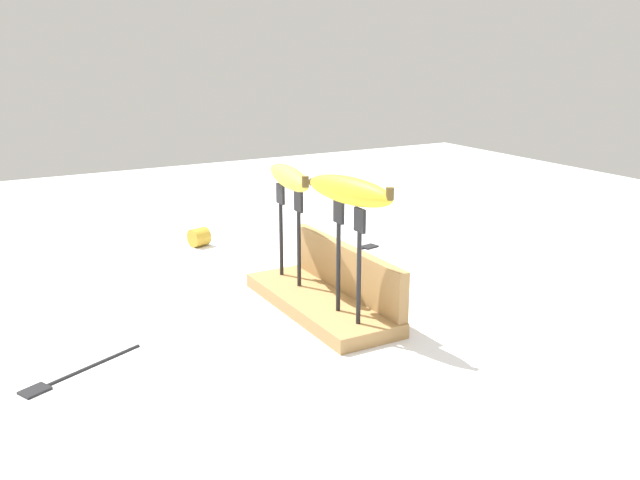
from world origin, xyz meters
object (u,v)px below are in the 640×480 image
at_px(fork_stand_right, 349,251).
at_px(fork_fallen_far, 354,250).
at_px(banana_raised_left, 289,177).
at_px(fork_fallen_near, 68,375).
at_px(fork_stand_left, 290,225).
at_px(banana_chunk_near, 199,237).
at_px(banana_raised_right, 349,190).

distance_m(fork_stand_right, fork_fallen_far, 0.45).
relative_size(banana_raised_left, fork_fallen_far, 1.08).
distance_m(fork_stand_right, fork_fallen_near, 0.44).
bearing_deg(fork_fallen_far, fork_stand_left, -55.77).
distance_m(fork_fallen_far, banana_chunk_near, 0.35).
xyz_separation_m(fork_fallen_near, banana_chunk_near, (-0.51, 0.37, 0.02)).
bearing_deg(fork_fallen_near, banana_chunk_near, 144.00).
height_order(banana_raised_right, banana_chunk_near, banana_raised_right).
relative_size(banana_raised_left, fork_fallen_near, 1.11).
distance_m(banana_raised_right, banana_chunk_near, 0.60).
distance_m(fork_stand_left, banana_raised_left, 0.09).
bearing_deg(banana_raised_right, fork_stand_left, 180.00).
height_order(fork_fallen_near, banana_chunk_near, banana_chunk_near).
xyz_separation_m(banana_raised_left, fork_fallen_near, (0.15, -0.41, -0.21)).
bearing_deg(banana_chunk_near, fork_stand_right, 4.19).
bearing_deg(fork_stand_left, fork_fallen_far, 124.23).
distance_m(fork_stand_right, banana_raised_right, 0.09).
relative_size(fork_fallen_far, banana_chunk_near, 3.67).
height_order(fork_stand_left, banana_chunk_near, fork_stand_left).
bearing_deg(fork_fallen_far, banana_raised_right, -33.30).
xyz_separation_m(banana_raised_right, banana_chunk_near, (-0.57, -0.04, -0.21)).
height_order(banana_raised_left, fork_fallen_far, banana_raised_left).
height_order(fork_fallen_near, fork_fallen_far, same).
relative_size(banana_raised_right, banana_chunk_near, 3.67).
height_order(banana_raised_left, banana_chunk_near, banana_raised_left).
bearing_deg(banana_raised_left, banana_chunk_near, -173.54).
height_order(fork_stand_left, banana_raised_right, banana_raised_right).
bearing_deg(fork_fallen_far, fork_stand_right, -33.30).
bearing_deg(banana_raised_left, fork_stand_left, -10.10).
xyz_separation_m(banana_raised_left, banana_raised_right, (0.20, -0.00, 0.01)).
distance_m(banana_raised_right, fork_fallen_far, 0.49).
bearing_deg(fork_fallen_near, fork_stand_right, 82.54).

